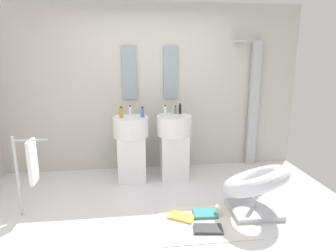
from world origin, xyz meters
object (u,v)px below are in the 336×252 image
pedestal_sink_left (131,145)px  shower_column (253,102)px  towel_rack (30,164)px  soap_bottle_green (176,110)px  soap_bottle_black (180,109)px  magazine_ochre (182,217)px  soap_bottle_amber (121,113)px  soap_bottle_clear (165,112)px  coffee_mug (219,211)px  magazine_teal (205,213)px  soap_bottle_blue (143,112)px  magazine_charcoal (208,229)px  pedestal_sink_right (174,143)px  soap_bottle_white (130,111)px  lounge_chair (255,185)px

pedestal_sink_left → shower_column: 2.10m
towel_rack → soap_bottle_green: bearing=30.0°
towel_rack → soap_bottle_black: 2.17m
magazine_ochre → soap_bottle_black: 1.68m
soap_bottle_amber → soap_bottle_black: soap_bottle_amber is taller
magazine_ochre → soap_bottle_amber: size_ratio=1.77×
soap_bottle_amber → soap_bottle_clear: size_ratio=0.88×
magazine_ochre → coffee_mug: coffee_mug is taller
towel_rack → coffee_mug: towel_rack is taller
towel_rack → magazine_teal: size_ratio=3.53×
soap_bottle_blue → magazine_charcoal: bearing=-66.5°
magazine_charcoal → soap_bottle_clear: 1.70m
pedestal_sink_left → pedestal_sink_right: (0.64, 0.00, 0.00)m
pedestal_sink_left → soap_bottle_clear: soap_bottle_clear is taller
magazine_charcoal → soap_bottle_blue: (-0.62, 1.42, 1.00)m
coffee_mug → soap_bottle_white: size_ratio=0.74×
magazine_ochre → coffee_mug: bearing=33.1°
pedestal_sink_right → lounge_chair: 1.40m
magazine_charcoal → soap_bottle_green: soap_bottle_green is taller
magazine_charcoal → soap_bottle_black: bearing=99.2°
pedestal_sink_right → shower_column: (1.35, 0.37, 0.55)m
shower_column → towel_rack: (-3.11, -1.25, -0.45)m
magazine_teal → soap_bottle_clear: size_ratio=1.45×
pedestal_sink_left → magazine_charcoal: (0.79, -1.45, -0.51)m
towel_rack → magazine_charcoal: towel_rack is taller
pedestal_sink_left → magazine_ochre: bearing=-64.9°
towel_rack → soap_bottle_amber: bearing=39.5°
magazine_charcoal → soap_bottle_black: soap_bottle_black is taller
magazine_ochre → soap_bottle_white: (-0.56, 1.31, 1.00)m
shower_column → soap_bottle_white: shower_column is taller
shower_column → soap_bottle_black: shower_column is taller
magazine_ochre → coffee_mug: size_ratio=2.65×
magazine_charcoal → towel_rack: bearing=171.0°
magazine_teal → towel_rack: bearing=175.1°
magazine_ochre → coffee_mug: (0.44, 0.01, 0.04)m
pedestal_sink_left → soap_bottle_clear: (0.49, -0.11, 0.51)m
pedestal_sink_right → soap_bottle_amber: bearing=-176.1°
soap_bottle_green → soap_bottle_blue: bearing=-157.9°
magazine_ochre → towel_rack: bearing=-158.7°
magazine_charcoal → soap_bottle_white: soap_bottle_white is taller
magazine_teal → soap_bottle_clear: 1.49m
shower_column → soap_bottle_green: size_ratio=16.27×
soap_bottle_green → lounge_chair: bearing=-60.6°
soap_bottle_green → soap_bottle_clear: (-0.19, -0.29, 0.03)m
magazine_ochre → soap_bottle_green: size_ratio=2.30×
soap_bottle_blue → soap_bottle_amber: bearing=-176.9°
soap_bottle_black → soap_bottle_white: 0.75m
magazine_teal → pedestal_sink_left: bearing=129.1°
pedestal_sink_left → soap_bottle_clear: bearing=-13.2°
shower_column → soap_bottle_amber: (-2.12, -0.43, -0.05)m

